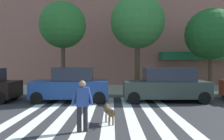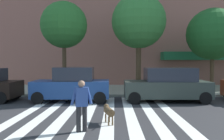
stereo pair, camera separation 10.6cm
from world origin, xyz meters
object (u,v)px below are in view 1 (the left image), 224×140
object	(u,v)px
parked_car_third_in_line	(166,85)
street_tree_middle	(137,22)
pedestrian_dog_walker	(82,103)
street_tree_nearest	(63,25)
parked_car_behind_first	(71,85)
street_tree_further	(211,34)
dog_on_leash	(109,111)
pedestrian_bystander	(178,79)

from	to	relation	value
parked_car_third_in_line	street_tree_middle	size ratio (longest dim) A/B	0.67
street_tree_middle	pedestrian_dog_walker	size ratio (longest dim) A/B	4.23
street_tree_nearest	street_tree_middle	world-z (taller)	street_tree_middle
parked_car_behind_first	pedestrian_dog_walker	world-z (taller)	parked_car_behind_first
street_tree_further	dog_on_leash	bearing A→B (deg)	-132.10
parked_car_behind_first	street_tree_middle	distance (m)	6.85
street_tree_nearest	parked_car_behind_first	bearing A→B (deg)	-67.42
parked_car_behind_first	pedestrian_bystander	xyz separation A→B (m)	(6.81, 2.58, 0.17)
street_tree_nearest	pedestrian_bystander	size ratio (longest dim) A/B	3.72
pedestrian_dog_walker	parked_car_behind_first	bearing A→B (deg)	103.98
street_tree_middle	dog_on_leash	world-z (taller)	street_tree_middle
street_tree_nearest	pedestrian_dog_walker	size ratio (longest dim) A/B	3.72
parked_car_third_in_line	dog_on_leash	distance (m)	5.49
pedestrian_dog_walker	dog_on_leash	size ratio (longest dim) A/B	1.63
street_tree_nearest	pedestrian_dog_walker	xyz separation A→B (m)	(2.33, -7.78, -3.75)
parked_car_behind_first	pedestrian_dog_walker	bearing A→B (deg)	-76.02
street_tree_nearest	pedestrian_dog_walker	distance (m)	8.95
street_tree_further	pedestrian_bystander	bearing A→B (deg)	-159.68
street_tree_nearest	pedestrian_bystander	xyz separation A→B (m)	(7.80, 0.20, -3.60)
parked_car_behind_first	dog_on_leash	distance (m)	4.99
pedestrian_dog_walker	pedestrian_bystander	distance (m)	9.67
street_tree_middle	pedestrian_bystander	xyz separation A→B (m)	(2.69, -0.94, -4.03)
parked_car_behind_first	pedestrian_bystander	distance (m)	7.28
parked_car_third_in_line	pedestrian_dog_walker	bearing A→B (deg)	-126.51
street_tree_middle	parked_car_third_in_line	bearing A→B (deg)	-70.77
street_tree_nearest	pedestrian_bystander	bearing A→B (deg)	1.46
pedestrian_dog_walker	pedestrian_bystander	xyz separation A→B (m)	(5.46, 7.98, 0.15)
parked_car_third_in_line	street_tree_further	world-z (taller)	street_tree_further
parked_car_behind_first	pedestrian_bystander	size ratio (longest dim) A/B	2.60
parked_car_behind_first	street_tree_middle	world-z (taller)	street_tree_middle
parked_car_third_in_line	street_tree_nearest	bearing A→B (deg)	159.39
parked_car_behind_first	street_tree_nearest	world-z (taller)	street_tree_nearest
parked_car_third_in_line	pedestrian_bystander	size ratio (longest dim) A/B	2.85
parked_car_third_in_line	street_tree_nearest	distance (m)	7.74
street_tree_middle	pedestrian_dog_walker	bearing A→B (deg)	-107.26
street_tree_middle	street_tree_nearest	bearing A→B (deg)	-167.45
street_tree_further	pedestrian_dog_walker	bearing A→B (deg)	-132.06
street_tree_further	street_tree_nearest	bearing A→B (deg)	-173.61
pedestrian_bystander	dog_on_leash	bearing A→B (deg)	-123.30
street_tree_further	street_tree_middle	bearing A→B (deg)	-179.67
street_tree_middle	pedestrian_bystander	bearing A→B (deg)	-19.19
parked_car_behind_first	parked_car_third_in_line	bearing A→B (deg)	-0.01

